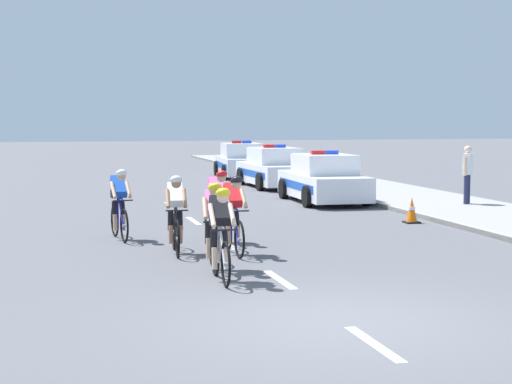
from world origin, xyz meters
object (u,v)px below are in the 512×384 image
Objects in this scene: police_car_third at (241,162)px; cyclist_third at (233,214)px; police_car_second at (274,169)px; cyclist_sixth at (119,203)px; police_car_nearest at (323,180)px; spectator_middle at (467,170)px; cyclist_lead at (220,233)px; cyclist_fifth at (218,205)px; cyclist_second at (214,225)px; cyclist_fourth at (176,213)px; traffic_cone_near at (412,211)px.

cyclist_third is at bearing -103.67° from police_car_third.
cyclist_third is at bearing -108.27° from police_car_second.
cyclist_sixth is at bearing 127.42° from cyclist_third.
spectator_middle is at bearing -36.33° from police_car_nearest.
cyclist_lead is 2.64m from cyclist_third.
cyclist_lead is at bearing -107.24° from cyclist_third.
cyclist_third is at bearing -91.30° from cyclist_fifth.
cyclist_second is 1.00× the size of cyclist_fifth.
cyclist_lead is at bearing -101.14° from cyclist_fifth.
cyclist_fourth is at bearing -112.37° from police_car_second.
cyclist_third reaches higher than traffic_cone_near.
police_car_second is 2.65× the size of spectator_middle.
cyclist_second is at bearing -117.89° from police_car_nearest.
police_car_second is (5.64, 17.25, -0.11)m from cyclist_lead.
cyclist_sixth is 18.73m from police_car_third.
cyclist_second is at bearing -72.69° from cyclist_sixth.
cyclist_second is at bearing -78.65° from cyclist_fourth.
cyclist_second and cyclist_sixth have the same top height.
cyclist_lead is at bearing -95.72° from cyclist_second.
police_car_second is 0.98× the size of police_car_third.
police_car_third reaches higher than cyclist_second.
spectator_middle is (9.39, 6.06, 0.30)m from cyclist_fourth.
police_car_second is at bearing 71.88° from cyclist_lead.
police_car_second reaches higher than cyclist_fifth.
cyclist_fifth is 18.96m from police_car_third.
cyclist_fourth is at bearing -124.45° from police_car_nearest.
cyclist_lead is 2.90m from cyclist_fourth.
cyclist_fifth is (0.04, 1.64, 0.00)m from cyclist_third.
cyclist_sixth is 2.68× the size of traffic_cone_near.
cyclist_sixth is at bearing -111.23° from police_car_third.
cyclist_sixth is (-1.92, 2.51, 0.00)m from cyclist_third.
police_car_nearest is 0.98× the size of police_car_third.
cyclist_third is 1.64m from cyclist_fifth.
cyclist_sixth is at bearing 155.98° from cyclist_fifth.
cyclist_fourth is 0.38× the size of police_car_third.
police_car_second is at bearing 67.63° from cyclist_fourth.
cyclist_lead is 2.69× the size of traffic_cone_near.
cyclist_sixth is (-0.87, 2.14, 0.00)m from cyclist_fourth.
spectator_middle is (9.02, 7.91, 0.30)m from cyclist_second.
police_car_nearest reaches higher than cyclist_fourth.
cyclist_fifth is 13.95m from police_car_second.
police_car_third is (-0.00, 5.25, 0.00)m from police_car_second.
cyclist_third is at bearing -142.38° from spectator_middle.
police_car_third is (4.82, 18.34, -0.11)m from cyclist_fifth.
police_car_third is at bearing 75.92° from cyclist_lead.
cyclist_sixth is 13.97m from police_car_second.
police_car_nearest is at bearing 63.87° from cyclist_lead.
cyclist_third is at bearing -52.58° from cyclist_sixth.
police_car_third is at bearing 76.33° from cyclist_third.
cyclist_fourth and cyclist_fifth have the same top height.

